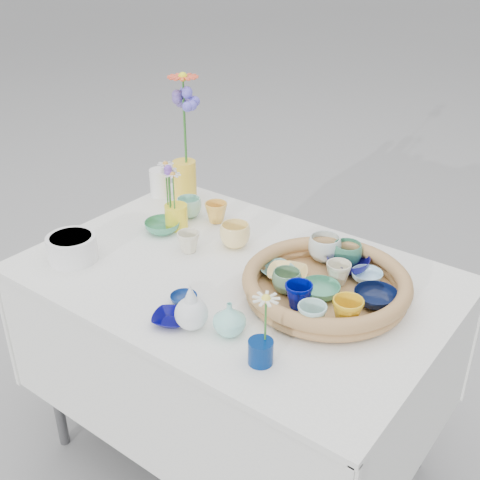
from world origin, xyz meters
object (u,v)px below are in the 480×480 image
Objects in this scene: tall_vase_yellow at (185,182)px; display_table at (237,453)px; wicker_tray at (326,285)px; bud_vase_seafoam at (229,318)px.

display_table is at bearing -32.62° from tall_vase_yellow.
bud_vase_seafoam is (-0.11, -0.29, 0.01)m from wicker_tray.
wicker_tray is 0.79m from tall_vase_yellow.
display_table is 13.96× the size of bud_vase_seafoam.
wicker_tray is 5.25× the size of bud_vase_seafoam.
tall_vase_yellow reaches higher than bud_vase_seafoam.
bud_vase_seafoam is at bearing -111.28° from wicker_tray.
bud_vase_seafoam is (0.17, -0.24, 0.81)m from display_table.
display_table is 0.85m from wicker_tray.
display_table is at bearing -169.88° from wicker_tray.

